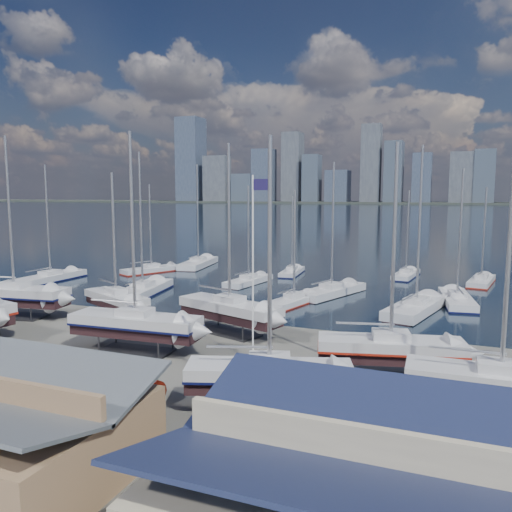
% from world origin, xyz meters
% --- Properties ---
extents(ground, '(1400.00, 1400.00, 0.00)m').
position_xyz_m(ground, '(0.00, -10.00, 0.00)').
color(ground, '#605E59').
rests_on(ground, ground).
extents(water, '(1400.00, 600.00, 0.40)m').
position_xyz_m(water, '(0.00, 300.00, -0.15)').
color(water, '#172435').
rests_on(water, ground).
extents(far_shore, '(1400.00, 80.00, 2.20)m').
position_xyz_m(far_shore, '(0.00, 560.00, 1.10)').
color(far_shore, '#2D332D').
rests_on(far_shore, ground).
extents(skyline, '(639.14, 43.80, 107.69)m').
position_xyz_m(skyline, '(-7.83, 553.76, 39.09)').
color(skyline, '#475166').
rests_on(skyline, far_shore).
extents(shed_blue, '(13.65, 9.45, 4.71)m').
position_xyz_m(shed_blue, '(16.00, -26.00, 2.42)').
color(shed_blue, '#BFB293').
rests_on(shed_blue, ground).
extents(sailboat_cradle_0, '(10.57, 4.24, 16.57)m').
position_xyz_m(sailboat_cradle_0, '(-20.02, -6.04, 2.10)').
color(sailboat_cradle_0, '#2D2D33').
rests_on(sailboat_cradle_0, ground).
extents(sailboat_cradle_2, '(8.19, 5.36, 13.25)m').
position_xyz_m(sailboat_cradle_2, '(-10.48, -3.61, 1.94)').
color(sailboat_cradle_2, '#2D2D33').
rests_on(sailboat_cradle_2, ground).
extents(sailboat_cradle_3, '(9.84, 3.31, 15.69)m').
position_xyz_m(sailboat_cradle_3, '(-3.49, -10.67, 2.05)').
color(sailboat_cradle_3, '#2D2D33').
rests_on(sailboat_cradle_3, ground).
extents(sailboat_cradle_4, '(9.72, 5.48, 15.35)m').
position_xyz_m(sailboat_cradle_4, '(0.89, -3.87, 2.04)').
color(sailboat_cradle_4, '#2D2D33').
rests_on(sailboat_cradle_4, ground).
extents(sailboat_cradle_5, '(9.07, 5.11, 14.27)m').
position_xyz_m(sailboat_cradle_5, '(8.91, -16.54, 1.98)').
color(sailboat_cradle_5, '#2D2D33').
rests_on(sailboat_cradle_5, ground).
extents(sailboat_cradle_6, '(9.17, 4.48, 14.41)m').
position_xyz_m(sailboat_cradle_6, '(14.29, -9.62, 1.99)').
color(sailboat_cradle_6, '#2D2D33').
rests_on(sailboat_cradle_6, ground).
extents(sailboat_cradle_7, '(9.15, 2.78, 14.91)m').
position_xyz_m(sailboat_cradle_7, '(20.06, -13.55, 2.02)').
color(sailboat_cradle_7, '#2D2D33').
rests_on(sailboat_cradle_7, ground).
extents(sailboat_moored_0, '(3.04, 10.61, 15.83)m').
position_xyz_m(sailboat_moored_0, '(-31.03, 9.89, 0.31)').
color(sailboat_moored_0, black).
rests_on(sailboat_moored_0, water).
extents(sailboat_moored_1, '(6.18, 9.12, 13.36)m').
position_xyz_m(sailboat_moored_1, '(-22.87, 20.98, 0.31)').
color(sailboat_moored_1, black).
rests_on(sailboat_moored_1, water).
extents(sailboat_moored_2, '(4.68, 11.34, 16.62)m').
position_xyz_m(sailboat_moored_2, '(-19.31, 28.76, 0.32)').
color(sailboat_moored_2, black).
rests_on(sailboat_moored_2, water).
extents(sailboat_moored_3, '(4.99, 11.54, 16.70)m').
position_xyz_m(sailboat_moored_3, '(-14.75, 6.82, 0.31)').
color(sailboat_moored_3, black).
rests_on(sailboat_moored_3, water).
extents(sailboat_moored_4, '(3.70, 8.86, 12.98)m').
position_xyz_m(sailboat_moored_4, '(-6.16, 17.47, 0.32)').
color(sailboat_moored_4, black).
rests_on(sailboat_moored_4, water).
extents(sailboat_moored_5, '(2.76, 7.91, 11.61)m').
position_xyz_m(sailboat_moored_5, '(-3.30, 26.73, 0.31)').
color(sailboat_moored_5, black).
rests_on(sailboat_moored_5, water).
extents(sailboat_moored_6, '(4.33, 8.57, 12.34)m').
position_xyz_m(sailboat_moored_6, '(2.63, 8.37, 0.31)').
color(sailboat_moored_6, black).
rests_on(sailboat_moored_6, water).
extents(sailboat_moored_7, '(6.29, 10.65, 15.55)m').
position_xyz_m(sailboat_moored_7, '(5.22, 14.28, 0.32)').
color(sailboat_moored_7, black).
rests_on(sailboat_moored_7, water).
extents(sailboat_moored_8, '(3.31, 8.50, 12.38)m').
position_xyz_m(sailboat_moored_8, '(11.98, 29.97, 0.31)').
color(sailboat_moored_8, black).
rests_on(sailboat_moored_8, water).
extents(sailboat_moored_9, '(5.70, 11.44, 16.64)m').
position_xyz_m(sailboat_moored_9, '(14.64, 9.22, 0.32)').
color(sailboat_moored_9, black).
rests_on(sailboat_moored_9, water).
extents(sailboat_moored_10, '(3.97, 10.03, 14.59)m').
position_xyz_m(sailboat_moored_10, '(18.33, 14.82, 0.31)').
color(sailboat_moored_10, black).
rests_on(sailboat_moored_10, water).
extents(sailboat_moored_11, '(3.87, 8.85, 12.80)m').
position_xyz_m(sailboat_moored_11, '(21.31, 28.11, 0.31)').
color(sailboat_moored_11, black).
rests_on(sailboat_moored_11, water).
extents(car_c, '(3.46, 5.95, 1.56)m').
position_xyz_m(car_c, '(1.59, -19.81, 0.78)').
color(car_c, gray).
rests_on(car_c, ground).
extents(car_d, '(3.04, 5.35, 1.46)m').
position_xyz_m(car_d, '(13.04, -18.92, 0.73)').
color(car_d, gray).
rests_on(car_d, ground).
extents(flagpole, '(1.11, 0.12, 12.63)m').
position_xyz_m(flagpole, '(5.17, -9.25, 7.31)').
color(flagpole, white).
rests_on(flagpole, ground).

